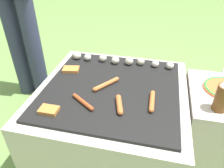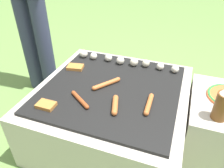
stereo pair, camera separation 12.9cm
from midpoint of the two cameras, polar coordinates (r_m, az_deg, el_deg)
name	(u,v)px [view 2 (the right image)]	position (r m, az deg, el deg)	size (l,w,h in m)	color
ground_plane	(112,133)	(1.56, 2.43, -12.67)	(14.00, 14.00, 0.00)	#608442
grill	(112,112)	(1.42, 2.62, -7.34)	(0.89, 0.89, 0.39)	#B2AA9E
side_ledge	(220,128)	(1.49, 28.76, -10.26)	(0.40, 0.50, 0.39)	#B2AA9E
sausage_front_center	(149,104)	(1.18, 12.75, -5.24)	(0.03, 0.18, 0.03)	#B7602D
sausage_back_center	(115,105)	(1.14, 4.04, -5.57)	(0.06, 0.15, 0.03)	#B7602D
sausage_front_right	(80,99)	(1.19, -5.32, -4.16)	(0.15, 0.11, 0.02)	#93421E
sausage_mid_right	(106,84)	(1.30, 1.36, 0.02)	(0.13, 0.17, 0.03)	#B7602D
bread_slice_center	(75,67)	(1.49, -7.14, 4.35)	(0.12, 0.09, 0.02)	#B27033
bread_slice_right	(46,105)	(1.18, -13.90, -5.46)	(0.10, 0.07, 0.02)	#B27033
mushroom_row	(124,60)	(1.54, 5.51, 6.10)	(0.71, 0.08, 0.06)	silver
condiment_bottle	(223,104)	(1.19, 29.77, -4.76)	(0.07, 0.07, 0.18)	brown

